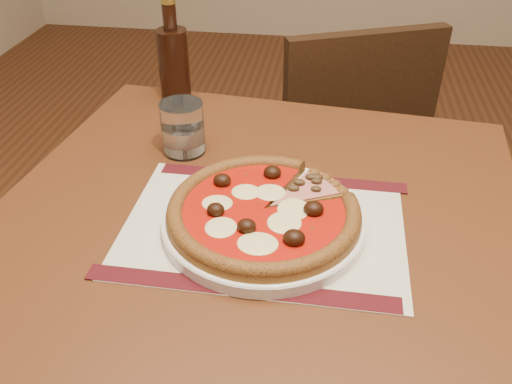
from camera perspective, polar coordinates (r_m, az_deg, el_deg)
table at (r=0.89m, az=-0.19°, el=-7.72°), size 0.88×0.88×0.75m
chair_far at (r=1.54m, az=8.81°, el=4.62°), size 0.52×0.52×0.84m
placemat at (r=0.80m, az=0.80°, el=-3.65°), size 0.41×0.29×0.00m
plate at (r=0.79m, az=0.81°, el=-3.08°), size 0.30×0.30×0.02m
pizza at (r=0.78m, az=0.80°, el=-1.95°), size 0.28×0.28×0.04m
ham_slice at (r=0.83m, az=5.87°, el=0.18°), size 0.12×0.12×0.02m
water_glass at (r=0.97m, az=-7.72°, el=6.70°), size 0.09×0.09×0.09m
bottle at (r=1.15m, az=-8.67°, el=13.47°), size 0.06×0.06×0.21m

